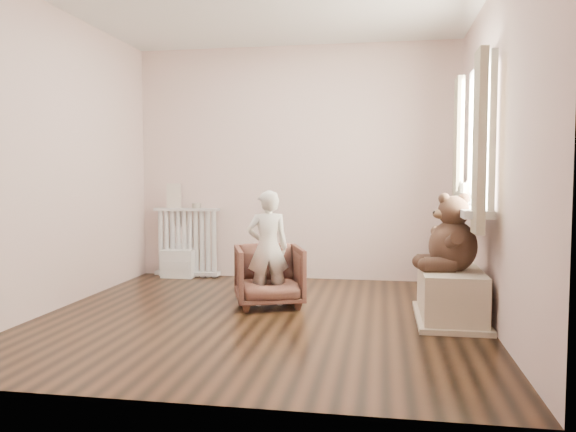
% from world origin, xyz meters
% --- Properties ---
extents(floor, '(3.60, 3.60, 0.01)m').
position_xyz_m(floor, '(0.00, 0.00, 0.00)').
color(floor, black).
rests_on(floor, ground).
extents(back_wall, '(3.60, 0.02, 2.60)m').
position_xyz_m(back_wall, '(0.00, 1.80, 1.30)').
color(back_wall, silver).
rests_on(back_wall, ground).
extents(front_wall, '(3.60, 0.02, 2.60)m').
position_xyz_m(front_wall, '(0.00, -1.80, 1.30)').
color(front_wall, silver).
rests_on(front_wall, ground).
extents(left_wall, '(0.02, 3.60, 2.60)m').
position_xyz_m(left_wall, '(-1.80, 0.00, 1.30)').
color(left_wall, silver).
rests_on(left_wall, ground).
extents(right_wall, '(0.02, 3.60, 2.60)m').
position_xyz_m(right_wall, '(1.80, 0.00, 1.30)').
color(right_wall, silver).
rests_on(right_wall, ground).
extents(window, '(0.03, 0.90, 1.10)m').
position_xyz_m(window, '(1.76, 0.30, 1.45)').
color(window, white).
rests_on(window, right_wall).
extents(window_sill, '(0.22, 1.10, 0.06)m').
position_xyz_m(window_sill, '(1.67, 0.30, 0.87)').
color(window_sill, silver).
rests_on(window_sill, right_wall).
extents(curtain_left, '(0.06, 0.26, 1.30)m').
position_xyz_m(curtain_left, '(1.65, -0.27, 1.39)').
color(curtain_left, '#B8AE8C').
rests_on(curtain_left, right_wall).
extents(curtain_right, '(0.06, 0.26, 1.30)m').
position_xyz_m(curtain_right, '(1.65, 0.87, 1.39)').
color(curtain_right, '#B8AE8C').
rests_on(curtain_right, right_wall).
extents(radiator, '(0.75, 0.14, 0.79)m').
position_xyz_m(radiator, '(-1.23, 1.68, 0.39)').
color(radiator, silver).
rests_on(radiator, floor).
extents(paper_doll, '(0.17, 0.02, 0.28)m').
position_xyz_m(paper_doll, '(-1.39, 1.68, 0.93)').
color(paper_doll, beige).
rests_on(paper_doll, radiator).
extents(tin_a, '(0.10, 0.10, 0.06)m').
position_xyz_m(tin_a, '(-1.12, 1.68, 0.82)').
color(tin_a, '#A59E8C').
rests_on(tin_a, radiator).
extents(toy_vanity, '(0.37, 0.26, 0.58)m').
position_xyz_m(toy_vanity, '(-1.32, 1.65, 0.28)').
color(toy_vanity, silver).
rests_on(toy_vanity, floor).
extents(armchair, '(0.74, 0.75, 0.54)m').
position_xyz_m(armchair, '(-0.01, 0.40, 0.27)').
color(armchair, brown).
rests_on(armchair, floor).
extents(child, '(0.43, 0.35, 1.01)m').
position_xyz_m(child, '(-0.01, 0.35, 0.52)').
color(child, white).
rests_on(child, armchair).
extents(toy_bench, '(0.47, 0.88, 0.41)m').
position_xyz_m(toy_bench, '(1.52, 0.14, 0.20)').
color(toy_bench, beige).
rests_on(toy_bench, floor).
extents(teddy_bear, '(0.55, 0.46, 0.60)m').
position_xyz_m(teddy_bear, '(1.53, 0.09, 0.67)').
color(teddy_bear, '#322016').
rests_on(teddy_bear, toy_bench).
extents(plush_cat, '(0.22, 0.28, 0.20)m').
position_xyz_m(plush_cat, '(1.66, 0.61, 1.00)').
color(plush_cat, '#6A6558').
rests_on(plush_cat, window_sill).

